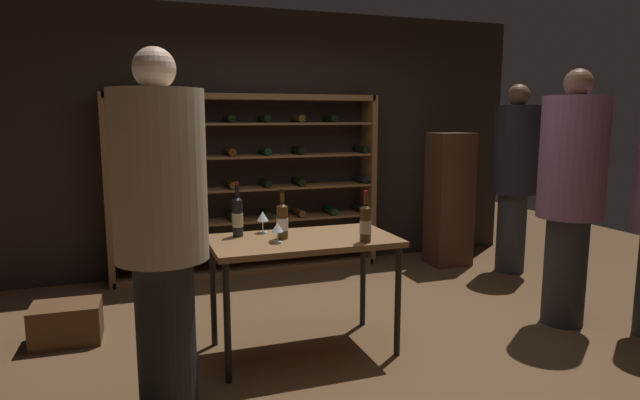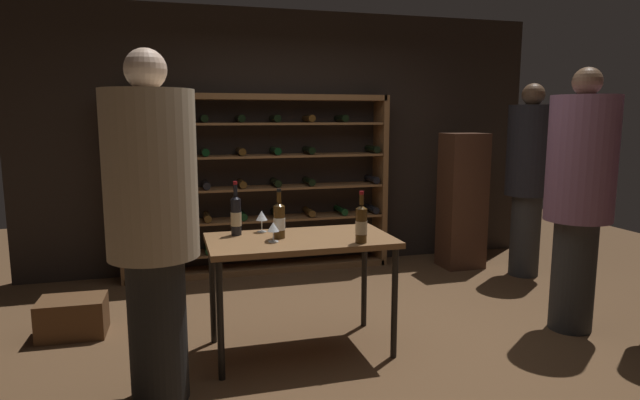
# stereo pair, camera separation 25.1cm
# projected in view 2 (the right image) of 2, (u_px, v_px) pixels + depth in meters

# --- Properties ---
(ground_plane) EXTENTS (10.30, 10.30, 0.00)m
(ground_plane) POSITION_uv_depth(u_px,v_px,m) (354.00, 336.00, 4.09)
(ground_plane) COLOR brown
(back_wall) EXTENTS (5.69, 0.10, 2.77)m
(back_wall) POSITION_uv_depth(u_px,v_px,m) (290.00, 141.00, 5.92)
(back_wall) COLOR black
(back_wall) RESTS_ON ground
(wine_rack) EXTENTS (2.81, 0.32, 1.88)m
(wine_rack) POSITION_uv_depth(u_px,v_px,m) (258.00, 185.00, 5.68)
(wine_rack) COLOR brown
(wine_rack) RESTS_ON ground
(tasting_table) EXTENTS (1.28, 0.69, 0.82)m
(tasting_table) POSITION_uv_depth(u_px,v_px,m) (300.00, 249.00, 3.75)
(tasting_table) COLOR brown
(tasting_table) RESTS_ON ground
(person_guest_blue_shirt) EXTENTS (0.50, 0.50, 2.01)m
(person_guest_blue_shirt) POSITION_uv_depth(u_px,v_px,m) (579.00, 189.00, 4.08)
(person_guest_blue_shirt) COLOR #2B2B2B
(person_guest_blue_shirt) RESTS_ON ground
(person_host_in_suit) EXTENTS (0.47, 0.46, 1.98)m
(person_host_in_suit) POSITION_uv_depth(u_px,v_px,m) (529.00, 172.00, 5.53)
(person_host_in_suit) COLOR #2D2D2D
(person_host_in_suit) RESTS_ON ground
(person_guest_plum_blouse) EXTENTS (0.51, 0.51, 2.02)m
(person_guest_plum_blouse) POSITION_uv_depth(u_px,v_px,m) (152.00, 214.00, 3.03)
(person_guest_plum_blouse) COLOR black
(person_guest_plum_blouse) RESTS_ON ground
(wine_crate) EXTENTS (0.49, 0.35, 0.29)m
(wine_crate) POSITION_uv_depth(u_px,v_px,m) (73.00, 317.00, 4.09)
(wine_crate) COLOR brown
(wine_crate) RESTS_ON ground
(display_cabinet) EXTENTS (0.44, 0.36, 1.47)m
(display_cabinet) POSITION_uv_depth(u_px,v_px,m) (462.00, 201.00, 5.90)
(display_cabinet) COLOR #4C2D1E
(display_cabinet) RESTS_ON ground
(wine_bottle_gold_foil) EXTENTS (0.08, 0.08, 0.38)m
(wine_bottle_gold_foil) POSITION_uv_depth(u_px,v_px,m) (236.00, 215.00, 3.80)
(wine_bottle_gold_foil) COLOR black
(wine_bottle_gold_foil) RESTS_ON tasting_table
(wine_bottle_amber_reserve) EXTENTS (0.08, 0.08, 0.35)m
(wine_bottle_amber_reserve) POSITION_uv_depth(u_px,v_px,m) (361.00, 224.00, 3.57)
(wine_bottle_amber_reserve) COLOR #4C3314
(wine_bottle_amber_reserve) RESTS_ON tasting_table
(wine_bottle_black_capsule) EXTENTS (0.08, 0.08, 0.34)m
(wine_bottle_black_capsule) POSITION_uv_depth(u_px,v_px,m) (279.00, 220.00, 3.71)
(wine_bottle_black_capsule) COLOR #4C3314
(wine_bottle_black_capsule) RESTS_ON tasting_table
(wine_glass_stemmed_left) EXTENTS (0.08, 0.08, 0.16)m
(wine_glass_stemmed_left) POSITION_uv_depth(u_px,v_px,m) (262.00, 216.00, 3.91)
(wine_glass_stemmed_left) COLOR silver
(wine_glass_stemmed_left) RESTS_ON tasting_table
(wine_glass_stemmed_right) EXTENTS (0.08, 0.08, 0.13)m
(wine_glass_stemmed_right) POSITION_uv_depth(u_px,v_px,m) (273.00, 228.00, 3.60)
(wine_glass_stemmed_right) COLOR silver
(wine_glass_stemmed_right) RESTS_ON tasting_table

